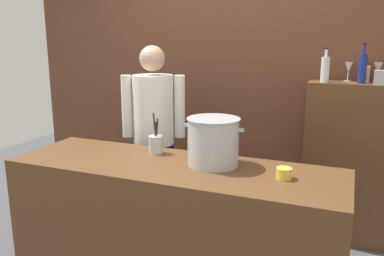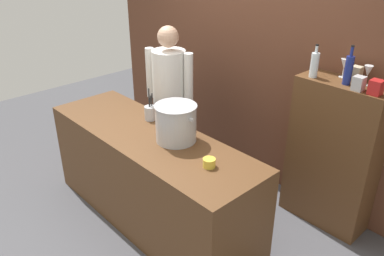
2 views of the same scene
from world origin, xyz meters
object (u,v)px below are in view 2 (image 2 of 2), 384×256
Objects in this scene: chef at (170,94)px; spice_tin_cream at (356,74)px; spice_tin_red at (376,87)px; utensil_crock at (150,112)px; wine_bottle_clear at (314,64)px; wine_glass_tall at (344,65)px; spice_tin_silver at (359,83)px; butter_jar at (209,163)px; wine_glass_short at (368,72)px; wine_bottle_cobalt at (349,70)px; stockpot_large at (176,123)px.

spice_tin_cream is at bearing 179.98° from chef.
chef is 14.85× the size of spice_tin_red.
utensil_crock is 2.30× the size of spice_tin_cream.
wine_bottle_clear reaches higher than wine_glass_tall.
spice_tin_cream is (-0.11, 0.17, 0.01)m from spice_tin_silver.
wine_glass_short reaches higher than butter_jar.
spice_tin_red is at bearing -11.48° from wine_bottle_cobalt.
stockpot_large reaches higher than utensil_crock.
spice_tin_cream is (0.89, 1.15, 0.37)m from stockpot_large.
stockpot_large is 3.64× the size of spice_tin_red.
wine_glass_short is 1.45× the size of spice_tin_silver.
chef is 1.88m from wine_glass_short.
spice_tin_cream is (0.02, 0.10, -0.06)m from wine_bottle_cobalt.
stockpot_large is at bearing -135.53° from spice_tin_silver.
wine_glass_short reaches higher than wine_glass_tall.
wine_bottle_cobalt is at bearing 8.06° from wine_bottle_clear.
spice_tin_red is (0.25, -0.05, -0.06)m from wine_bottle_cobalt.
wine_bottle_cobalt is (1.34, 0.96, 0.52)m from utensil_crock.
spice_tin_cream is at bearing 146.42° from spice_tin_red.
wine_bottle_cobalt reaches higher than wine_glass_short.
stockpot_large is at bearing -138.58° from spice_tin_red.
chef reaches higher than spice_tin_red.
spice_tin_silver is (-0.13, -0.01, -0.00)m from spice_tin_red.
wine_bottle_clear is (1.06, 0.92, 0.50)m from utensil_crock.
butter_jar is (1.20, -0.63, -0.03)m from chef.
spice_tin_cream is at bearing -14.08° from wine_glass_tall.
wine_bottle_cobalt is at bearing -142.95° from wine_glass_short.
utensil_crock is at bearing -144.36° from wine_glass_short.
stockpot_large is 1.24m from wine_bottle_clear.
stockpot_large is 0.50m from butter_jar.
butter_jar is 1.44m from wine_glass_short.
butter_jar is at bearing -11.13° from stockpot_large.
spice_tin_silver is 0.86× the size of spice_tin_cream.
spice_tin_silver is at bearing -57.64° from spice_tin_cream.
wine_glass_short reaches higher than spice_tin_silver.
spice_tin_red is 1.00× the size of spice_tin_silver.
wine_glass_tall is at bearing -177.42° from chef.
spice_tin_red is 0.87× the size of spice_tin_cream.
utensil_crock is at bearing 169.28° from stockpot_large.
stockpot_large is 4.28× the size of butter_jar.
wine_bottle_cobalt is 0.12m from spice_tin_cream.
wine_glass_tall is at bearing 165.92° from spice_tin_cream.
wine_bottle_clear is at bearing 176.32° from spice_tin_silver.
wine_glass_short is (0.51, 1.23, 0.54)m from butter_jar.
wine_glass_short is at bearing 37.05° from wine_bottle_cobalt.
chef reaches higher than utensil_crock.
spice_tin_cream is (1.36, 1.06, 0.46)m from utensil_crock.
wine_glass_short is at bearing 17.94° from wine_bottle_clear.
spice_tin_red is 0.28m from spice_tin_cream.
wine_bottle_clear is 1.75× the size of wine_glass_tall.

